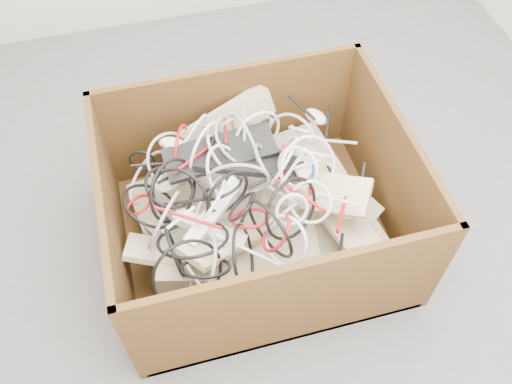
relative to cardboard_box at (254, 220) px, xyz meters
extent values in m
plane|color=#515154|center=(0.23, 0.10, -0.14)|extent=(3.00, 3.00, 0.00)
cube|color=#3C1F0F|center=(0.01, 0.00, -0.13)|extent=(1.10, 0.91, 0.03)
cube|color=#3C1F0F|center=(0.01, 0.44, 0.13)|extent=(1.10, 0.03, 0.54)
cube|color=#3C1F0F|center=(0.01, -0.44, 0.13)|extent=(1.10, 0.02, 0.54)
cube|color=#3C1F0F|center=(0.55, 0.00, 0.13)|extent=(0.03, 0.86, 0.54)
cube|color=#3C1F0F|center=(-0.52, 0.00, 0.13)|extent=(0.02, 0.86, 0.54)
cube|color=#B8AE89|center=(0.01, 0.02, -0.06)|extent=(0.96, 0.83, 0.18)
cube|color=#B8AE89|center=(-0.08, -0.05, 0.02)|extent=(0.69, 0.62, 0.19)
cube|color=beige|center=(-0.21, 0.11, 0.03)|extent=(0.43, 0.34, 0.08)
cube|color=beige|center=(0.35, 0.04, 0.05)|extent=(0.35, 0.41, 0.14)
cube|color=beige|center=(0.09, -0.19, 0.02)|extent=(0.30, 0.44, 0.06)
cube|color=beige|center=(-0.30, -0.12, 0.06)|extent=(0.42, 0.27, 0.17)
cube|color=beige|center=(0.33, -0.25, 0.11)|extent=(0.19, 0.41, 0.16)
cube|color=beige|center=(-0.01, 0.36, 0.20)|extent=(0.42, 0.21, 0.20)
cube|color=beige|center=(-0.13, -0.14, 0.13)|extent=(0.40, 0.33, 0.22)
cube|color=beige|center=(0.22, -0.05, 0.18)|extent=(0.39, 0.36, 0.20)
cube|color=black|center=(0.02, 0.08, 0.26)|extent=(0.44, 0.27, 0.08)
cube|color=black|center=(-0.09, 0.14, 0.28)|extent=(0.42, 0.17, 0.07)
ellipsoid|color=beige|center=(-0.30, 0.11, 0.20)|extent=(0.12, 0.09, 0.04)
ellipsoid|color=beige|center=(0.34, 0.29, 0.21)|extent=(0.11, 0.12, 0.04)
ellipsoid|color=beige|center=(-0.17, -0.20, 0.17)|extent=(0.11, 0.06, 0.04)
ellipsoid|color=beige|center=(0.18, -0.01, 0.28)|extent=(0.08, 0.12, 0.04)
ellipsoid|color=beige|center=(-0.25, 0.22, 0.28)|extent=(0.12, 0.11, 0.04)
ellipsoid|color=black|center=(0.29, -0.32, 0.13)|extent=(0.12, 0.08, 0.04)
ellipsoid|color=beige|center=(0.32, -0.14, 0.13)|extent=(0.12, 0.08, 0.04)
ellipsoid|color=beige|center=(0.03, -0.36, 0.17)|extent=(0.12, 0.12, 0.04)
cube|color=silver|center=(-0.16, -0.08, 0.23)|extent=(0.25, 0.22, 0.12)
cube|color=silver|center=(-0.19, -0.12, 0.19)|extent=(0.25, 0.19, 0.09)
cube|color=#0C38C2|center=(0.23, 0.03, 0.21)|extent=(0.06, 0.06, 0.03)
torus|color=silver|center=(0.04, -0.27, 0.26)|extent=(0.16, 0.24, 0.21)
torus|color=silver|center=(-0.09, 0.04, 0.28)|extent=(0.22, 0.27, 0.21)
torus|color=#A40B0F|center=(-0.42, 0.04, 0.20)|extent=(0.14, 0.14, 0.06)
torus|color=silver|center=(0.07, 0.21, 0.27)|extent=(0.27, 0.09, 0.28)
torus|color=silver|center=(0.08, -0.19, 0.30)|extent=(0.16, 0.10, 0.14)
torus|color=gray|center=(-0.18, 0.26, 0.23)|extent=(0.21, 0.20, 0.14)
torus|color=silver|center=(0.16, -0.17, 0.29)|extent=(0.16, 0.19, 0.15)
torus|color=silver|center=(-0.14, 0.18, 0.27)|extent=(0.22, 0.25, 0.32)
torus|color=silver|center=(0.24, 0.20, 0.25)|extent=(0.14, 0.13, 0.10)
torus|color=#A40B0F|center=(0.01, -0.25, 0.28)|extent=(0.11, 0.17, 0.16)
torus|color=black|center=(-0.32, -0.20, 0.22)|extent=(0.05, 0.23, 0.23)
torus|color=black|center=(-0.11, -0.27, 0.20)|extent=(0.12, 0.31, 0.32)
torus|color=black|center=(-0.37, 0.05, 0.17)|extent=(0.26, 0.31, 0.17)
torus|color=silver|center=(-0.10, 0.14, 0.28)|extent=(0.11, 0.21, 0.19)
torus|color=black|center=(-0.07, -0.12, 0.29)|extent=(0.14, 0.14, 0.15)
torus|color=black|center=(-0.12, -0.03, 0.29)|extent=(0.21, 0.18, 0.14)
torus|color=black|center=(0.09, -0.17, 0.28)|extent=(0.30, 0.14, 0.30)
torus|color=gray|center=(-0.02, 0.24, 0.29)|extent=(0.17, 0.03, 0.17)
torus|color=black|center=(-0.30, 0.05, 0.26)|extent=(0.21, 0.23, 0.11)
torus|color=gray|center=(0.01, 0.17, 0.29)|extent=(0.08, 0.30, 0.30)
torus|color=silver|center=(0.11, 0.04, 0.28)|extent=(0.21, 0.25, 0.22)
torus|color=gray|center=(-0.34, -0.06, 0.22)|extent=(0.21, 0.25, 0.30)
torus|color=gray|center=(0.00, 0.18, 0.28)|extent=(0.21, 0.27, 0.20)
torus|color=silver|center=(0.20, -0.02, 0.29)|extent=(0.32, 0.23, 0.25)
torus|color=gray|center=(0.10, 0.29, 0.20)|extent=(0.14, 0.17, 0.13)
torus|color=gray|center=(-0.07, -0.03, 0.32)|extent=(0.31, 0.09, 0.31)
torus|color=silver|center=(-0.37, 0.18, 0.17)|extent=(0.23, 0.28, 0.18)
torus|color=silver|center=(-0.17, -0.05, 0.27)|extent=(0.16, 0.21, 0.22)
torus|color=black|center=(-0.27, -0.02, 0.27)|extent=(0.27, 0.20, 0.29)
torus|color=#A40B0F|center=(-0.27, 0.22, 0.23)|extent=(0.07, 0.16, 0.16)
torus|color=black|center=(-0.11, -0.06, 0.30)|extent=(0.18, 0.11, 0.20)
torus|color=#A40B0F|center=(-0.22, 0.23, 0.23)|extent=(0.12, 0.27, 0.28)
torus|color=#A40B0F|center=(-0.05, -0.15, 0.25)|extent=(0.20, 0.18, 0.10)
torus|color=gray|center=(0.18, 0.12, 0.27)|extent=(0.21, 0.25, 0.30)
torus|color=gray|center=(-0.26, 0.20, 0.22)|extent=(0.27, 0.19, 0.24)
torus|color=black|center=(-0.26, -0.17, 0.24)|extent=(0.35, 0.31, 0.17)
torus|color=#A40B0F|center=(0.13, 0.04, 0.27)|extent=(0.06, 0.19, 0.19)
torus|color=black|center=(-0.30, -0.28, 0.20)|extent=(0.31, 0.17, 0.30)
torus|color=gray|center=(0.06, 0.04, 0.29)|extent=(0.12, 0.22, 0.20)
torus|color=black|center=(-0.12, 0.18, 0.25)|extent=(0.12, 0.16, 0.19)
torus|color=silver|center=(0.15, -0.04, 0.33)|extent=(0.17, 0.16, 0.17)
torus|color=black|center=(-0.24, -0.28, 0.22)|extent=(0.22, 0.18, 0.15)
torus|color=gray|center=(-0.24, -0.26, 0.19)|extent=(0.16, 0.26, 0.22)
torus|color=black|center=(-0.01, -0.23, 0.29)|extent=(0.14, 0.30, 0.32)
torus|color=silver|center=(0.22, 0.02, 0.31)|extent=(0.20, 0.12, 0.18)
torus|color=black|center=(-0.28, 0.04, 0.24)|extent=(0.24, 0.26, 0.32)
torus|color=gray|center=(0.06, -0.18, 0.23)|extent=(0.21, 0.12, 0.23)
torus|color=black|center=(-0.38, 0.28, 0.16)|extent=(0.15, 0.06, 0.15)
torus|color=silver|center=(-0.17, 0.29, 0.22)|extent=(0.19, 0.26, 0.29)
cylinder|color=#A40B0F|center=(0.13, -0.14, 0.30)|extent=(0.14, 0.17, 0.04)
cylinder|color=gray|center=(-0.27, -0.32, 0.20)|extent=(0.06, 0.15, 0.03)
cylinder|color=black|center=(-0.05, -0.11, 0.26)|extent=(0.08, 0.11, 0.03)
cylinder|color=black|center=(0.31, -0.03, 0.19)|extent=(0.05, 0.13, 0.03)
cylinder|color=#A40B0F|center=(-0.19, 0.12, 0.30)|extent=(0.16, 0.10, 0.02)
cylinder|color=black|center=(-0.26, -0.03, 0.25)|extent=(0.19, 0.07, 0.07)
cylinder|color=silver|center=(-0.09, -0.26, 0.22)|extent=(0.19, 0.16, 0.05)
cylinder|color=silver|center=(-0.29, -0.10, 0.26)|extent=(0.13, 0.07, 0.04)
cylinder|color=silver|center=(0.24, -0.14, 0.25)|extent=(0.18, 0.15, 0.04)
cylinder|color=black|center=(0.28, 0.32, 0.24)|extent=(0.08, 0.15, 0.03)
cylinder|color=black|center=(0.39, -0.08, 0.24)|extent=(0.07, 0.12, 0.05)
cylinder|color=#A40B0F|center=(-0.26, -0.11, 0.27)|extent=(0.21, 0.12, 0.06)
cylinder|color=black|center=(0.07, -0.04, 0.31)|extent=(0.21, 0.06, 0.03)
cylinder|color=#A40B0F|center=(0.19, -0.03, 0.27)|extent=(0.06, 0.20, 0.04)
cylinder|color=#A40B0F|center=(-0.05, 0.23, 0.29)|extent=(0.04, 0.17, 0.06)
cylinder|color=black|center=(0.23, -0.31, 0.19)|extent=(0.07, 0.12, 0.04)
cylinder|color=gray|center=(0.31, 0.12, 0.25)|extent=(0.25, 0.09, 0.03)
cylinder|color=black|center=(0.36, 0.21, 0.24)|extent=(0.09, 0.18, 0.03)
cylinder|color=silver|center=(-0.18, 0.15, 0.25)|extent=(0.21, 0.13, 0.02)
cylinder|color=black|center=(-0.23, 0.13, 0.23)|extent=(0.22, 0.12, 0.06)
cylinder|color=gray|center=(0.23, 0.16, 0.27)|extent=(0.05, 0.12, 0.03)
cylinder|color=gray|center=(0.11, -0.06, 0.33)|extent=(0.13, 0.11, 0.06)
cylinder|color=silver|center=(0.16, 0.02, 0.33)|extent=(0.10, 0.10, 0.03)
cylinder|color=silver|center=(-0.07, 0.17, 0.24)|extent=(0.14, 0.12, 0.07)
cylinder|color=silver|center=(0.18, -0.02, 0.31)|extent=(0.12, 0.02, 0.03)
cylinder|color=#A40B0F|center=(0.29, -0.16, 0.22)|extent=(0.16, 0.24, 0.06)
cylinder|color=gray|center=(0.01, 0.16, 0.29)|extent=(0.07, 0.25, 0.10)
cylinder|color=gray|center=(0.07, -0.11, 0.28)|extent=(0.08, 0.11, 0.03)
cylinder|color=black|center=(-0.17, 0.10, 0.26)|extent=(0.11, 0.07, 0.03)
cylinder|color=black|center=(-0.31, 0.17, 0.25)|extent=(0.21, 0.03, 0.04)
camera|label=1|loc=(-0.30, -1.17, 1.80)|focal=38.42mm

